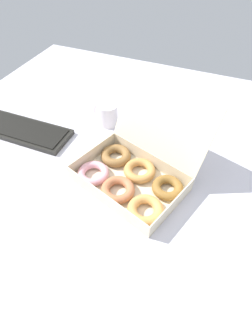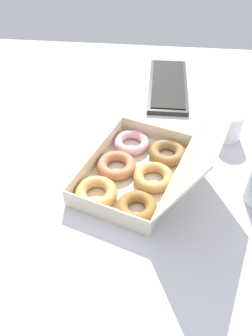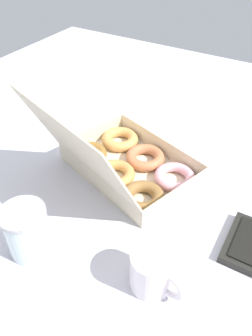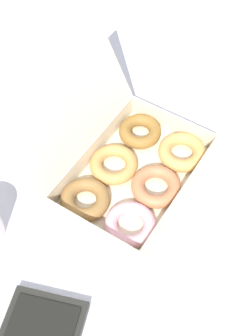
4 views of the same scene
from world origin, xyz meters
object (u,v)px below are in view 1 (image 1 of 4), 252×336
keyboard (23,130)px  glass_jar (173,118)px  donut_box (133,174)px  coffee_mug (107,114)px

keyboard → glass_jar: bearing=24.3°
donut_box → coffee_mug: bearing=130.1°
keyboard → coffee_mug: (28.60, 18.85, 3.56)cm
keyboard → donut_box: bearing=-7.9°
donut_box → glass_jar: 32.16cm
keyboard → coffee_mug: bearing=33.4°
donut_box → keyboard: 50.89cm
glass_jar → keyboard: bearing=-155.7°
donut_box → glass_jar: (4.44, 31.75, 2.57)cm
keyboard → glass_jar: 60.31cm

